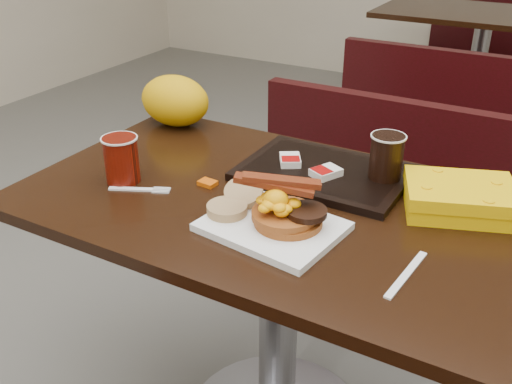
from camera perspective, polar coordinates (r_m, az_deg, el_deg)
The scene contains 23 objects.
table_near at distance 1.54m, azimuth 2.19°, elevation -13.14°, with size 1.20×0.70×0.75m, color black, non-canonical shape.
bench_near_n at distance 2.08m, azimuth 11.07°, elevation -2.16°, with size 1.00×0.46×0.72m, color black, non-canonical shape.
table_far at distance 3.81m, azimuth 20.78°, elevation 10.67°, with size 1.20×0.70×0.75m, color black, non-canonical shape.
bench_far_s at distance 3.16m, azimuth 18.38°, elevation 7.44°, with size 1.00×0.46×0.72m, color black, non-canonical shape.
bench_far_n at distance 4.49m, azimuth 22.43°, elevation 12.57°, with size 1.00×0.46×0.72m, color black, non-canonical shape.
platter at distance 1.20m, azimuth 1.63°, elevation -3.43°, with size 0.27×0.21×0.02m, color white.
pancake_stack at distance 1.19m, azimuth 3.20°, elevation -2.49°, with size 0.14×0.14×0.03m, color #974519.
sausage_patty at distance 1.17m, azimuth 5.01°, elevation -1.97°, with size 0.08×0.08×0.01m, color black.
scrambled_eggs at distance 1.17m, azimuth 1.98°, elevation -0.93°, with size 0.09×0.08×0.05m, color #FFBB05.
bacon_strips at distance 1.17m, azimuth 1.80°, elevation 0.84°, with size 0.17×0.07×0.01m, color #470507, non-canonical shape.
muffin_bottom at distance 1.23m, azimuth -2.87°, elevation -1.69°, with size 0.09×0.09×0.02m, color #A67E57.
muffin_top at distance 1.27m, azimuth -1.21°, elevation -0.07°, with size 0.09×0.09×0.02m, color #A67E57.
coffee_cup_near at distance 1.42m, azimuth -13.10°, elevation 3.12°, with size 0.08×0.08×0.11m, color maroon.
fork at distance 1.40m, azimuth -12.23°, elevation 0.28°, with size 0.15×0.03×0.00m, color white, non-canonical shape.
knife at distance 1.11m, azimuth 14.59°, elevation -7.85°, with size 0.17×0.01×0.00m, color white.
condiment_syrup at distance 1.39m, azimuth -4.78°, elevation 0.89°, with size 0.04×0.03×0.01m, color #C34C08.
condiment_ketchup at distance 1.43m, azimuth -0.05°, elevation 1.79°, with size 0.04×0.03×0.01m, color #8C0504.
tray at distance 1.44m, azimuth 6.72°, elevation 1.92°, with size 0.40×0.28×0.02m, color black.
hashbrown_sleeve_left at distance 1.45m, azimuth 3.38°, elevation 3.17°, with size 0.05×0.07×0.02m, color silver.
hashbrown_sleeve_right at distance 1.40m, azimuth 6.90°, elevation 1.94°, with size 0.05×0.07×0.02m, color silver.
coffee_cup_far at distance 1.40m, azimuth 12.72°, elevation 3.42°, with size 0.08×0.08×0.11m, color black.
clamshell at distance 1.34m, azimuth 19.40°, elevation -0.55°, with size 0.23×0.17×0.06m, color #EDB603.
paper_bag at distance 1.75m, azimuth -7.98°, elevation 8.91°, with size 0.22×0.16×0.15m, color orange.
Camera 1 is at (0.52, -1.04, 1.38)m, focal length 40.62 mm.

